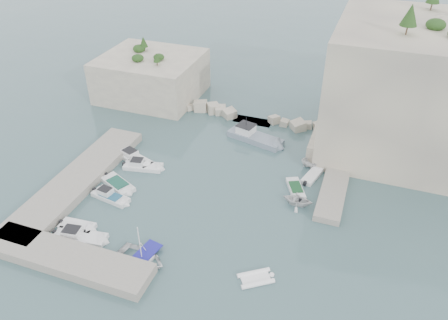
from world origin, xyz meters
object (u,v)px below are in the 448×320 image
(motorboat_e, at_px, (78,228))
(rowboat, at_px, (142,260))
(tender_east_a, at_px, (297,205))
(inflatable_dinghy, at_px, (256,280))
(tender_east_b, at_px, (295,191))
(work_boat, at_px, (255,140))
(motorboat_b, at_px, (143,168))
(motorboat_f, at_px, (81,239))
(motorboat_d, at_px, (111,199))
(motorboat_c, at_px, (118,186))
(tender_east_c, at_px, (312,178))
(tender_east_d, at_px, (316,167))
(motorboat_a, at_px, (135,160))

(motorboat_e, bearing_deg, rowboat, -15.49)
(rowboat, relative_size, tender_east_a, 1.52)
(inflatable_dinghy, xyz_separation_m, tender_east_b, (0.68, 15.04, 0.00))
(tender_east_b, bearing_deg, work_boat, 13.96)
(motorboat_b, xyz_separation_m, motorboat_f, (0.06, -13.99, 0.00))
(motorboat_e, distance_m, rowboat, 9.14)
(tender_east_b, bearing_deg, motorboat_d, 88.27)
(motorboat_c, distance_m, inflatable_dinghy, 22.04)
(motorboat_b, distance_m, tender_east_c, 22.05)
(rowboat, distance_m, tender_east_a, 19.07)
(tender_east_b, distance_m, tender_east_d, 6.06)
(motorboat_d, distance_m, inflatable_dinghy, 20.69)
(motorboat_c, bearing_deg, work_boat, 76.65)
(motorboat_e, bearing_deg, motorboat_d, 78.90)
(motorboat_a, bearing_deg, tender_east_d, 36.58)
(tender_east_b, height_order, tender_east_d, tender_east_d)
(inflatable_dinghy, distance_m, tender_east_a, 12.54)
(motorboat_c, xyz_separation_m, motorboat_d, (0.54, -2.52, 0.00))
(motorboat_f, bearing_deg, inflatable_dinghy, -5.00)
(rowboat, bearing_deg, motorboat_f, 97.28)
(motorboat_a, relative_size, tender_east_a, 1.86)
(motorboat_c, height_order, rowboat, rowboat)
(motorboat_e, relative_size, rowboat, 0.81)
(motorboat_f, height_order, tender_east_c, motorboat_f)
(motorboat_a, height_order, rowboat, motorboat_a)
(motorboat_b, bearing_deg, motorboat_d, -105.31)
(motorboat_e, xyz_separation_m, work_boat, (13.15, 24.49, 0.00))
(motorboat_e, xyz_separation_m, motorboat_f, (1.28, -1.27, 0.00))
(tender_east_b, height_order, work_boat, work_boat)
(work_boat, bearing_deg, inflatable_dinghy, -58.88)
(motorboat_f, xyz_separation_m, tender_east_b, (19.89, 16.10, 0.00))
(motorboat_a, xyz_separation_m, tender_east_d, (23.41, 6.75, 0.00))
(motorboat_a, xyz_separation_m, motorboat_b, (1.99, -1.24, 0.00))
(motorboat_c, distance_m, tender_east_a, 22.16)
(motorboat_a, relative_size, tender_east_c, 1.50)
(motorboat_b, xyz_separation_m, inflatable_dinghy, (19.27, -12.93, 0.00))
(motorboat_b, distance_m, work_boat, 16.76)
(motorboat_c, distance_m, motorboat_e, 8.21)
(motorboat_a, xyz_separation_m, tender_east_b, (21.94, 0.87, 0.00))
(motorboat_f, relative_size, tender_east_a, 1.81)
(motorboat_c, height_order, motorboat_d, motorboat_d)
(tender_east_b, relative_size, tender_east_c, 1.07)
(motorboat_b, bearing_deg, tender_east_d, 9.65)
(motorboat_f, bearing_deg, rowboat, -11.75)
(tender_east_c, bearing_deg, motorboat_b, 119.64)
(tender_east_b, bearing_deg, motorboat_f, 103.25)
(motorboat_d, distance_m, tender_east_b, 22.45)
(motorboat_c, distance_m, tender_east_c, 24.57)
(tender_east_c, bearing_deg, inflatable_dinghy, -171.19)
(tender_east_b, distance_m, work_boat, 12.57)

